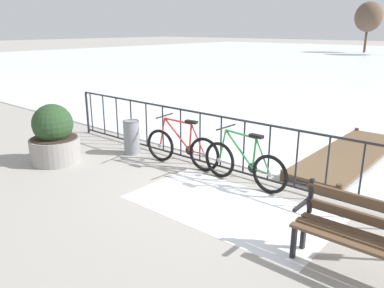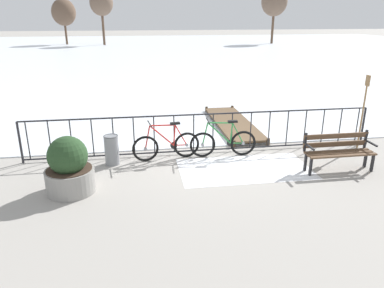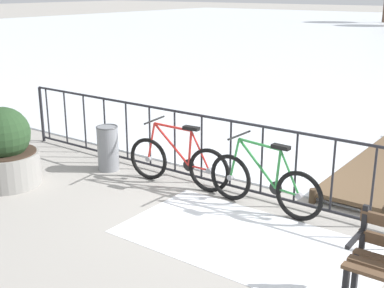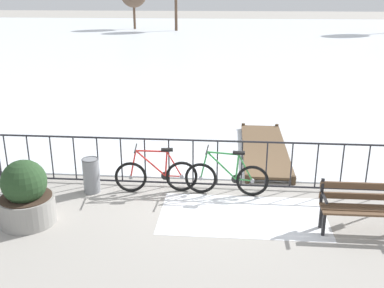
# 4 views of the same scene
# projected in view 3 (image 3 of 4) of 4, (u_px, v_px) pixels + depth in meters

# --- Properties ---
(ground_plane) EXTENTS (160.00, 160.00, 0.00)m
(ground_plane) POSITION_uv_depth(u_px,v_px,m) (245.00, 194.00, 7.34)
(ground_plane) COLOR #9E9991
(snow_patch) EXTENTS (3.09, 1.65, 0.01)m
(snow_patch) POSITION_uv_depth(u_px,v_px,m) (249.00, 241.00, 5.98)
(snow_patch) COLOR white
(snow_patch) RESTS_ON ground
(railing_fence) EXTENTS (9.06, 0.06, 1.07)m
(railing_fence) POSITION_uv_depth(u_px,v_px,m) (246.00, 157.00, 7.18)
(railing_fence) COLOR #232328
(railing_fence) RESTS_ON ground
(bicycle_near_railing) EXTENTS (1.71, 0.52, 0.97)m
(bicycle_near_railing) POSITION_uv_depth(u_px,v_px,m) (178.00, 162.00, 7.57)
(bicycle_near_railing) COLOR black
(bicycle_near_railing) RESTS_ON ground
(bicycle_second) EXTENTS (1.71, 0.52, 0.97)m
(bicycle_second) POSITION_uv_depth(u_px,v_px,m) (263.00, 184.00, 6.74)
(bicycle_second) COLOR black
(bicycle_second) RESTS_ON ground
(planter_with_shrub) EXTENTS (0.98, 0.98, 1.19)m
(planter_with_shrub) POSITION_uv_depth(u_px,v_px,m) (5.00, 151.00, 7.57)
(planter_with_shrub) COLOR gray
(planter_with_shrub) RESTS_ON ground
(trash_bin) EXTENTS (0.35, 0.35, 0.73)m
(trash_bin) POSITION_uv_depth(u_px,v_px,m) (108.00, 148.00, 8.23)
(trash_bin) COLOR gray
(trash_bin) RESTS_ON ground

